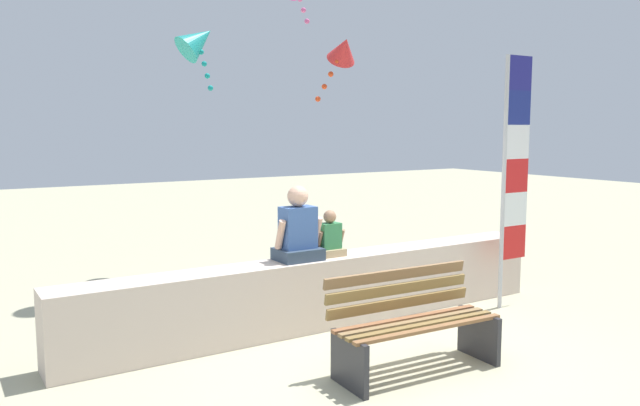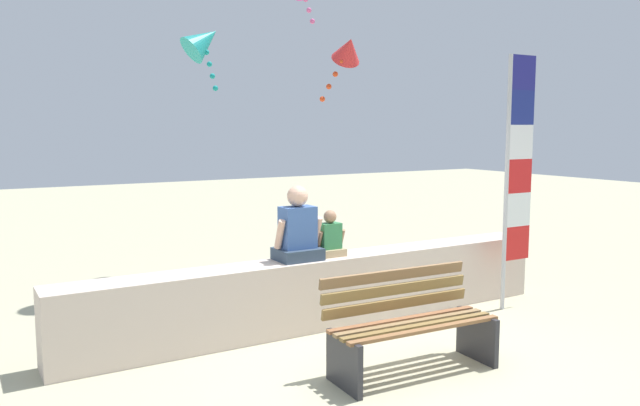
{
  "view_description": "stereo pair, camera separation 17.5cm",
  "coord_description": "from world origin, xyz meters",
  "views": [
    {
      "loc": [
        -3.66,
        -4.6,
        2.18
      ],
      "look_at": [
        -0.06,
        1.16,
        1.36
      ],
      "focal_mm": 35.54,
      "sensor_mm": 36.0,
      "label": 1
    },
    {
      "loc": [
        -3.51,
        -4.69,
        2.18
      ],
      "look_at": [
        -0.06,
        1.16,
        1.36
      ],
      "focal_mm": 35.54,
      "sensor_mm": 36.0,
      "label": 2
    }
  ],
  "objects": [
    {
      "name": "park_bench",
      "position": [
        -0.03,
        -0.37,
        0.41
      ],
      "size": [
        1.59,
        0.68,
        0.88
      ],
      "color": "#8C5E39",
      "rests_on": "ground"
    },
    {
      "name": "kite_red",
      "position": [
        1.61,
        3.21,
        3.29
      ],
      "size": [
        0.7,
        0.62,
        1.03
      ],
      "color": "red"
    },
    {
      "name": "person_child",
      "position": [
        0.08,
        1.18,
        0.96
      ],
      "size": [
        0.33,
        0.24,
        0.51
      ],
      "color": "tan",
      "rests_on": "seawall_ledge"
    },
    {
      "name": "person_adult",
      "position": [
        -0.33,
        1.18,
        1.08
      ],
      "size": [
        0.52,
        0.38,
        0.8
      ],
      "color": "#314256",
      "rests_on": "seawall_ledge"
    },
    {
      "name": "flag_banner",
      "position": [
        2.3,
        0.59,
        1.7
      ],
      "size": [
        0.44,
        0.05,
        3.02
      ],
      "color": "#B7B7BC",
      "rests_on": "ground"
    },
    {
      "name": "kite_teal",
      "position": [
        -0.1,
        4.52,
        3.45
      ],
      "size": [
        0.71,
        0.68,
        1.1
      ],
      "color": "teal"
    },
    {
      "name": "seawall_ledge",
      "position": [
        0.0,
        1.16,
        0.38
      ],
      "size": [
        5.83,
        0.46,
        0.76
      ],
      "primitive_type": "cube",
      "color": "beige",
      "rests_on": "ground"
    },
    {
      "name": "ground_plane",
      "position": [
        0.0,
        0.0,
        0.0
      ],
      "size": [
        40.0,
        40.0,
        0.0
      ],
      "primitive_type": "plane",
      "color": "#B5B18F"
    }
  ]
}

